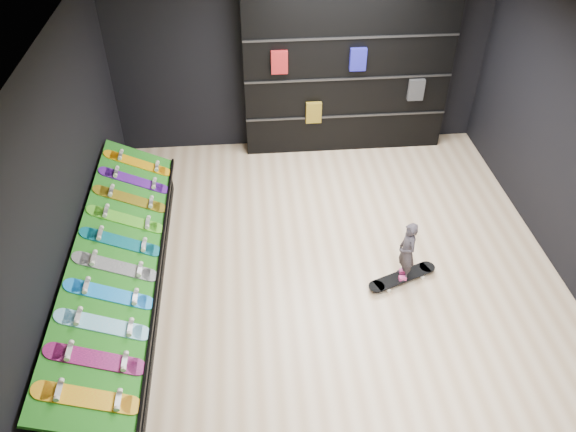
{
  "coord_description": "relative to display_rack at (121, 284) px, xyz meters",
  "views": [
    {
      "loc": [
        -0.96,
        -4.92,
        5.16
      ],
      "look_at": [
        -0.5,
        0.2,
        1.0
      ],
      "focal_mm": 35.0,
      "sensor_mm": 36.0,
      "label": 1
    }
  ],
  "objects": [
    {
      "name": "floor",
      "position": [
        2.55,
        0.0,
        -0.25
      ],
      "size": [
        6.0,
        7.0,
        0.01
      ],
      "primitive_type": "cube",
      "color": "beige",
      "rests_on": "ground"
    },
    {
      "name": "ceiling",
      "position": [
        2.55,
        0.0,
        2.75
      ],
      "size": [
        6.0,
        7.0,
        0.01
      ],
      "primitive_type": "cube",
      "color": "white",
      "rests_on": "ground"
    },
    {
      "name": "wall_back",
      "position": [
        2.55,
        3.5,
        1.25
      ],
      "size": [
        6.0,
        0.02,
        3.0
      ],
      "primitive_type": "cube",
      "color": "black",
      "rests_on": "ground"
    },
    {
      "name": "wall_left",
      "position": [
        -0.45,
        0.0,
        1.25
      ],
      "size": [
        0.02,
        7.0,
        3.0
      ],
      "primitive_type": "cube",
      "color": "black",
      "rests_on": "ground"
    },
    {
      "name": "display_rack",
      "position": [
        0.0,
        0.0,
        0.0
      ],
      "size": [
        0.9,
        4.5,
        0.5
      ],
      "primitive_type": null,
      "color": "black",
      "rests_on": "ground"
    },
    {
      "name": "turf_ramp",
      "position": [
        0.05,
        0.0,
        0.46
      ],
      "size": [
        0.92,
        4.5,
        0.46
      ],
      "primitive_type": "cube",
      "rotation": [
        0.0,
        0.44,
        0.0
      ],
      "color": "#15600F",
      "rests_on": "display_rack"
    },
    {
      "name": "back_shelving",
      "position": [
        3.27,
        3.32,
        1.06
      ],
      "size": [
        3.28,
        0.38,
        2.63
      ],
      "primitive_type": "cube",
      "color": "black",
      "rests_on": "ground"
    },
    {
      "name": "floor_skateboard",
      "position": [
        3.49,
        -0.01,
        -0.21
      ],
      "size": [
        0.99,
        0.56,
        0.09
      ],
      "primitive_type": null,
      "rotation": [
        0.0,
        0.0,
        0.37
      ],
      "color": "black",
      "rests_on": "ground"
    },
    {
      "name": "child",
      "position": [
        3.49,
        -0.01,
        0.09
      ],
      "size": [
        0.16,
        0.21,
        0.5
      ],
      "primitive_type": "imported",
      "rotation": [
        0.0,
        0.0,
        -1.45
      ],
      "color": "black",
      "rests_on": "floor_skateboard"
    },
    {
      "name": "display_board_0",
      "position": [
        0.06,
        -1.9,
        0.49
      ],
      "size": [
        0.93,
        0.22,
        0.5
      ],
      "primitive_type": null,
      "rotation": [
        0.0,
        0.44,
        0.0
      ],
      "color": "orange",
      "rests_on": "turf_ramp"
    },
    {
      "name": "display_board_1",
      "position": [
        0.06,
        -1.48,
        0.49
      ],
      "size": [
        0.93,
        0.22,
        0.5
      ],
      "primitive_type": null,
      "rotation": [
        0.0,
        0.44,
        0.0
      ],
      "color": "#E5198C",
      "rests_on": "turf_ramp"
    },
    {
      "name": "display_board_2",
      "position": [
        0.06,
        -1.06,
        0.49
      ],
      "size": [
        0.93,
        0.22,
        0.5
      ],
      "primitive_type": null,
      "rotation": [
        0.0,
        0.44,
        0.0
      ],
      "color": "#0CB2E5",
      "rests_on": "turf_ramp"
    },
    {
      "name": "display_board_3",
      "position": [
        0.06,
        -0.63,
        0.49
      ],
      "size": [
        0.93,
        0.22,
        0.5
      ],
      "primitive_type": null,
      "rotation": [
        0.0,
        0.44,
        0.0
      ],
      "color": "blue",
      "rests_on": "turf_ramp"
    },
    {
      "name": "display_board_4",
      "position": [
        0.06,
        -0.21,
        0.49
      ],
      "size": [
        0.93,
        0.22,
        0.5
      ],
      "primitive_type": null,
      "rotation": [
        0.0,
        0.44,
        0.0
      ],
      "color": "black",
      "rests_on": "turf_ramp"
    },
    {
      "name": "display_board_5",
      "position": [
        0.06,
        0.21,
        0.49
      ],
      "size": [
        0.93,
        0.22,
        0.5
      ],
      "primitive_type": null,
      "rotation": [
        0.0,
        0.44,
        0.0
      ],
      "color": "#0C8C99",
      "rests_on": "turf_ramp"
    },
    {
      "name": "display_board_6",
      "position": [
        0.06,
        0.63,
        0.49
      ],
      "size": [
        0.93,
        0.22,
        0.5
      ],
      "primitive_type": null,
      "rotation": [
        0.0,
        0.44,
        0.0
      ],
      "color": "green",
      "rests_on": "turf_ramp"
    },
    {
      "name": "display_board_7",
      "position": [
        0.06,
        1.06,
        0.49
      ],
      "size": [
        0.93,
        0.22,
        0.5
      ],
      "primitive_type": null,
      "rotation": [
        0.0,
        0.44,
        0.0
      ],
      "color": "yellow",
      "rests_on": "turf_ramp"
    },
    {
      "name": "display_board_8",
      "position": [
        0.06,
        1.48,
        0.49
      ],
      "size": [
        0.93,
        0.22,
        0.5
      ],
      "primitive_type": null,
      "rotation": [
        0.0,
        0.44,
        0.0
      ],
      "color": "purple",
      "rests_on": "turf_ramp"
    },
    {
      "name": "display_board_9",
      "position": [
        0.06,
        1.9,
        0.49
      ],
      "size": [
        0.93,
        0.22,
        0.5
      ],
      "primitive_type": null,
      "rotation": [
        0.0,
        0.44,
        0.0
      ],
      "color": "yellow",
      "rests_on": "turf_ramp"
    }
  ]
}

